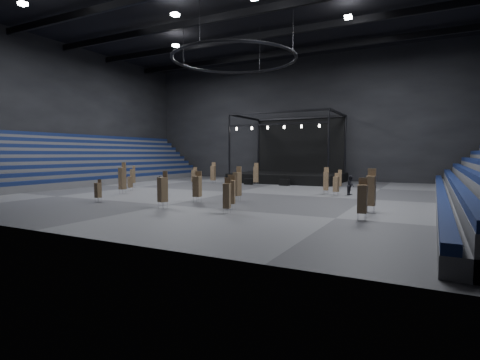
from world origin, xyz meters
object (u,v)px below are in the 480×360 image
at_px(crew_member, 351,185).
at_px(chair_stack_2, 340,179).
at_px(chair_stack_1, 362,198).
at_px(chair_stack_5, 194,176).
at_px(chair_stack_13, 163,189).
at_px(chair_stack_11, 336,184).
at_px(chair_stack_9, 371,190).
at_px(chair_stack_15, 133,176).
at_px(chair_stack_8, 326,181).
at_px(flight_case_mid, 284,182).
at_px(flight_case_right, 285,182).
at_px(chair_stack_3, 237,183).
at_px(chair_stack_10, 256,174).
at_px(chair_stack_16, 197,186).
at_px(chair_stack_14, 122,178).
at_px(chair_stack_4, 98,190).
at_px(chair_stack_6, 213,173).
at_px(flight_case_left, 249,182).
at_px(chair_stack_7, 231,191).
at_px(chair_stack_0, 227,195).
at_px(stage, 290,171).
at_px(chair_stack_12, 130,182).
at_px(man_center, 161,185).

bearing_deg(crew_member, chair_stack_2, 33.87).
bearing_deg(chair_stack_1, crew_member, 100.69).
xyz_separation_m(chair_stack_5, chair_stack_13, (9.02, -17.06, 0.19)).
relative_size(chair_stack_11, chair_stack_13, 0.79).
xyz_separation_m(chair_stack_9, chair_stack_11, (-4.27, 8.79, -0.38)).
bearing_deg(chair_stack_15, chair_stack_8, 13.82).
bearing_deg(chair_stack_9, flight_case_mid, 128.13).
bearing_deg(flight_case_right, chair_stack_5, -154.23).
bearing_deg(chair_stack_3, chair_stack_10, 124.07).
bearing_deg(chair_stack_2, chair_stack_11, -83.14).
height_order(chair_stack_3, chair_stack_10, chair_stack_3).
bearing_deg(chair_stack_16, chair_stack_10, 93.89).
distance_m(chair_stack_10, chair_stack_14, 15.86).
xyz_separation_m(chair_stack_4, chair_stack_8, (14.68, 13.87, 0.34)).
height_order(chair_stack_6, chair_stack_10, chair_stack_10).
bearing_deg(chair_stack_8, flight_case_left, 141.30).
bearing_deg(chair_stack_7, crew_member, 48.86).
xyz_separation_m(chair_stack_9, chair_stack_14, (-22.79, 1.08, 0.05)).
bearing_deg(crew_member, chair_stack_0, 172.89).
height_order(stage, chair_stack_7, stage).
relative_size(chair_stack_2, chair_stack_13, 0.80).
bearing_deg(crew_member, chair_stack_13, 156.97).
distance_m(chair_stack_5, chair_stack_10, 7.51).
bearing_deg(chair_stack_10, chair_stack_5, -172.03).
bearing_deg(crew_member, chair_stack_16, 149.76).
height_order(flight_case_mid, chair_stack_16, chair_stack_16).
xyz_separation_m(chair_stack_1, chair_stack_12, (-24.27, 6.87, -0.35)).
bearing_deg(chair_stack_2, crew_member, -70.23).
distance_m(chair_stack_1, chair_stack_8, 13.93).
bearing_deg(chair_stack_4, chair_stack_8, 47.68).
relative_size(chair_stack_4, man_center, 1.00).
xyz_separation_m(flight_case_left, chair_stack_5, (-5.38, -4.01, 0.82)).
height_order(chair_stack_4, chair_stack_16, chair_stack_16).
bearing_deg(flight_case_right, chair_stack_13, -92.26).
distance_m(chair_stack_1, chair_stack_16, 13.08).
height_order(flight_case_mid, chair_stack_9, chair_stack_9).
xyz_separation_m(stage, flight_case_mid, (1.71, -6.68, -1.05)).
bearing_deg(chair_stack_6, chair_stack_5, -115.93).
bearing_deg(chair_stack_4, chair_stack_6, 98.06).
height_order(chair_stack_2, chair_stack_16, chair_stack_16).
height_order(chair_stack_10, man_center, chair_stack_10).
bearing_deg(chair_stack_14, crew_member, 26.70).
bearing_deg(crew_member, chair_stack_15, 105.93).
bearing_deg(chair_stack_1, chair_stack_11, 106.68).
relative_size(stage, flight_case_right, 12.05).
bearing_deg(chair_stack_3, chair_stack_2, 84.85).
relative_size(chair_stack_8, chair_stack_15, 1.05).
bearing_deg(flight_case_mid, chair_stack_5, -155.80).
relative_size(flight_case_left, chair_stack_7, 0.45).
bearing_deg(flight_case_right, chair_stack_0, -78.88).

